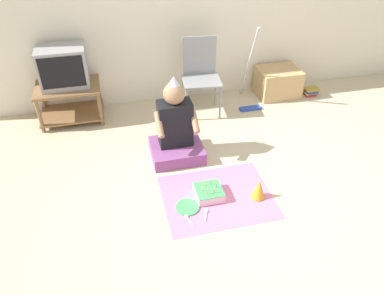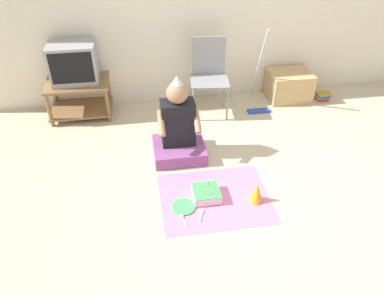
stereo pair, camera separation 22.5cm
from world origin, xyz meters
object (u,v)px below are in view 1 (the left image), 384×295
book_pile (311,91)px  dust_mop (249,85)px  person_seated (176,131)px  paper_plate (188,207)px  party_hat_blue (259,189)px  tv (63,67)px  folding_chair (201,71)px  cardboard_box_stack (278,82)px  birthday_cake (209,192)px

book_pile → dust_mop: bearing=-175.4°
person_seated → paper_plate: size_ratio=4.19×
party_hat_blue → tv: bearing=132.3°
folding_chair → cardboard_box_stack: 1.18m
dust_mop → birthday_cake: 1.82m
birthday_cake → folding_chair: bearing=78.4°
paper_plate → folding_chair: bearing=71.8°
dust_mop → book_pile: (0.94, 0.08, -0.25)m
cardboard_box_stack → dust_mop: (-0.49, -0.20, 0.11)m
book_pile → paper_plate: size_ratio=0.88×
folding_chair → party_hat_blue: bearing=-86.0°
paper_plate → tv: bearing=119.0°
tv → person_seated: (1.09, -1.04, -0.38)m
birthday_cake → party_hat_blue: bearing=-14.9°
person_seated → book_pile: bearing=23.5°
dust_mop → book_pile: dust_mop is taller
paper_plate → cardboard_box_stack: bearing=47.6°
book_pile → birthday_cake: birthday_cake is taller
person_seated → party_hat_blue: size_ratio=4.64×
dust_mop → folding_chair: bearing=174.6°
cardboard_box_stack → tv: bearing=179.6°
cardboard_box_stack → paper_plate: cardboard_box_stack is taller
cardboard_box_stack → folding_chair: bearing=-172.9°
cardboard_box_stack → book_pile: 0.48m
folding_chair → book_pile: bearing=0.6°
cardboard_box_stack → person_seated: size_ratio=0.60×
dust_mop → birthday_cake: (-0.95, -1.53, -0.25)m
person_seated → birthday_cake: (0.16, -0.71, -0.25)m
cardboard_box_stack → dust_mop: bearing=-158.0°
dust_mop → party_hat_blue: (-0.51, -1.65, -0.19)m
book_pile → birthday_cake: bearing=-139.7°
book_pile → party_hat_blue: size_ratio=0.98×
book_pile → paper_plate: 2.73m
paper_plate → person_seated: bearing=85.5°
book_pile → person_seated: (-2.06, -0.90, 0.25)m
dust_mop → paper_plate: (-1.18, -1.63, -0.29)m
folding_chair → birthday_cake: size_ratio=3.67×
folding_chair → dust_mop: size_ratio=0.87×
cardboard_box_stack → person_seated: bearing=-147.7°
tv → book_pile: bearing=-2.6°
folding_chair → dust_mop: 0.67m
dust_mop → person_seated: dust_mop is taller
birthday_cake → party_hat_blue: 0.47m
birthday_cake → person_seated: bearing=103.0°
tv → person_seated: bearing=-43.6°
dust_mop → cardboard_box_stack: bearing=22.0°
book_pile → party_hat_blue: party_hat_blue is taller
tv → person_seated: same height
folding_chair → paper_plate: (-0.56, -1.69, -0.52)m
cardboard_box_stack → book_pile: (0.45, -0.12, -0.13)m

